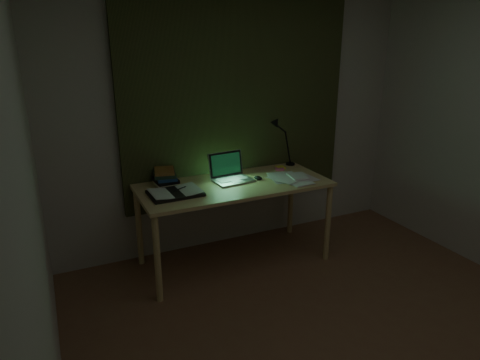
% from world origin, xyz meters
% --- Properties ---
extents(wall_back, '(3.50, 0.00, 2.50)m').
position_xyz_m(wall_back, '(0.00, 2.00, 1.25)').
color(wall_back, beige).
rests_on(wall_back, ground).
extents(wall_left, '(0.00, 4.00, 2.50)m').
position_xyz_m(wall_left, '(-1.75, 0.00, 1.25)').
color(wall_left, beige).
rests_on(wall_left, ground).
extents(curtain, '(2.20, 0.06, 2.00)m').
position_xyz_m(curtain, '(0.00, 1.96, 1.45)').
color(curtain, '#2E3219').
rests_on(curtain, wall_back).
extents(desk, '(1.64, 0.72, 0.75)m').
position_xyz_m(desk, '(-0.23, 1.56, 0.38)').
color(desk, tan).
rests_on(desk, floor).
extents(laptop, '(0.37, 0.40, 0.24)m').
position_xyz_m(laptop, '(-0.21, 1.62, 0.87)').
color(laptop, '#B9B8BE').
rests_on(laptop, desk).
extents(open_textbook, '(0.42, 0.31, 0.04)m').
position_xyz_m(open_textbook, '(-0.77, 1.51, 0.77)').
color(open_textbook, silver).
rests_on(open_textbook, desk).
extents(book_stack, '(0.19, 0.23, 0.14)m').
position_xyz_m(book_stack, '(-0.77, 1.78, 0.82)').
color(book_stack, silver).
rests_on(book_stack, desk).
extents(loose_papers, '(0.36, 0.38, 0.02)m').
position_xyz_m(loose_papers, '(0.31, 1.48, 0.76)').
color(loose_papers, white).
rests_on(loose_papers, desk).
extents(mouse, '(0.08, 0.10, 0.03)m').
position_xyz_m(mouse, '(0.01, 1.57, 0.77)').
color(mouse, black).
rests_on(mouse, desk).
extents(sticky_yellow, '(0.09, 0.09, 0.02)m').
position_xyz_m(sticky_yellow, '(0.36, 1.79, 0.76)').
color(sticky_yellow, '#FFF235').
rests_on(sticky_yellow, desk).
extents(sticky_pink, '(0.11, 0.11, 0.02)m').
position_xyz_m(sticky_pink, '(0.34, 1.75, 0.76)').
color(sticky_pink, pink).
rests_on(sticky_pink, desk).
extents(desk_lamp, '(0.33, 0.26, 0.48)m').
position_xyz_m(desk_lamp, '(0.51, 1.85, 0.99)').
color(desk_lamp, black).
rests_on(desk_lamp, desk).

